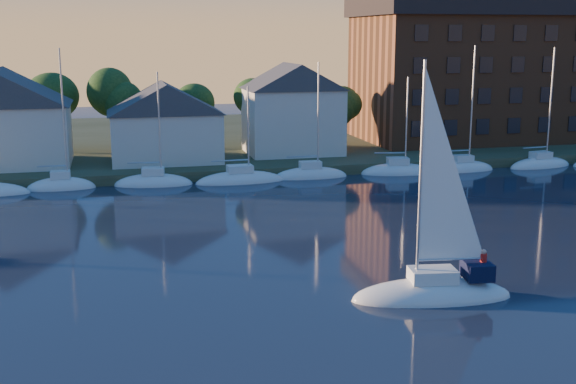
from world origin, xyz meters
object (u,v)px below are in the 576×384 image
object	(u,v)px
clubhouse_centre	(165,121)
clubhouse_east	(292,108)
hero_sailboat	(435,288)
clubhouse_west	(0,116)
condo_block	(483,68)

from	to	relation	value
clubhouse_centre	clubhouse_east	bearing A→B (deg)	8.13
clubhouse_centre	hero_sailboat	world-z (taller)	hero_sailboat
clubhouse_centre	clubhouse_east	world-z (taller)	clubhouse_east
clubhouse_east	hero_sailboat	bearing A→B (deg)	-94.06
clubhouse_west	clubhouse_centre	world-z (taller)	clubhouse_west
condo_block	hero_sailboat	world-z (taller)	condo_block
clubhouse_west	clubhouse_east	xyz separation A→B (m)	(30.00, 1.00, 0.07)
clubhouse_centre	clubhouse_east	xyz separation A→B (m)	(14.00, 2.00, 0.87)
clubhouse_east	hero_sailboat	xyz separation A→B (m)	(-3.07, -43.31, -5.42)
condo_block	clubhouse_west	bearing A→B (deg)	-172.93
condo_block	hero_sailboat	bearing A→B (deg)	-120.55
clubhouse_east	clubhouse_centre	bearing A→B (deg)	-171.87
clubhouse_east	clubhouse_west	bearing A→B (deg)	-178.09
clubhouse_centre	condo_block	xyz separation A→B (m)	(40.00, 7.95, 4.66)
clubhouse_east	condo_block	distance (m)	26.94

